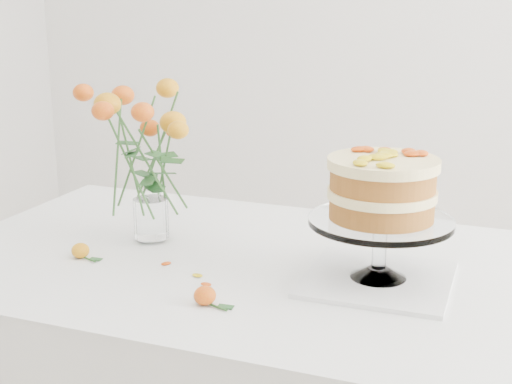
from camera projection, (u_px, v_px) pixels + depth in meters
table at (231, 288)px, 1.73m from camera, size 1.43×0.93×0.76m
napkin at (378, 279)px, 1.56m from camera, size 0.32×0.32×0.01m
cake_stand at (382, 195)px, 1.51m from camera, size 0.31×0.31×0.28m
rose_vase at (148, 141)px, 1.76m from camera, size 0.36×0.36×0.44m
loose_rose_near at (81, 251)px, 1.70m from camera, size 0.07×0.04×0.04m
loose_rose_far at (205, 296)px, 1.44m from camera, size 0.08×0.05×0.04m
stray_petal_a at (166, 264)px, 1.66m from camera, size 0.03×0.02×0.00m
stray_petal_b at (197, 275)px, 1.59m from camera, size 0.03×0.02×0.00m
stray_petal_c at (206, 284)px, 1.54m from camera, size 0.03×0.02×0.00m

